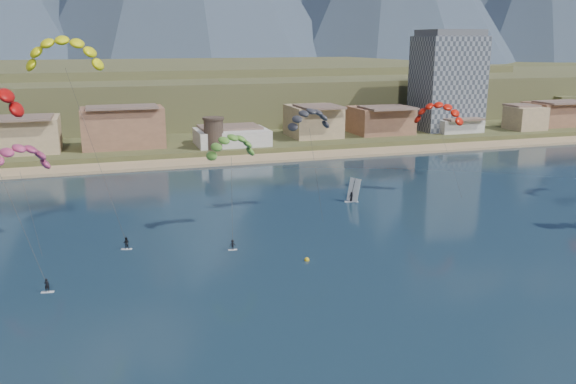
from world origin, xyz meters
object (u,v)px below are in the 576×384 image
Objects in this scene: apartment_tower at (447,81)px; watchtower at (214,133)px; kitesurfer_yellow at (64,49)px; windsurfer at (352,194)px; kitesurfer_green at (231,143)px; buoy at (307,260)px.

apartment_tower is 82.02m from watchtower.
windsurfer is (50.22, 0.49, -27.67)m from kitesurfer_yellow.
watchtower is at bearing 81.87° from kitesurfer_green.
apartment_tower reaches higher than kitesurfer_yellow.
watchtower is 83.32m from buoy.
apartment_tower reaches higher than watchtower.
buoy is at bearing -41.14° from kitesurfer_yellow.
kitesurfer_green is 23.91× the size of buoy.
kitesurfer_yellow is 7.27× the size of windsurfer.
buoy is (-82.52, -97.05, -17.69)m from apartment_tower.
windsurfer is (25.98, 10.60, -13.02)m from kitesurfer_green.
apartment_tower is 6.95× the size of windsurfer.
apartment_tower is 43.51× the size of buoy.
buoy is at bearing -124.56° from windsurfer.
windsurfer is 33.65m from buoy.
kitesurfer_green is at bearing -138.20° from apartment_tower.
kitesurfer_yellow is (-113.67, -69.85, 11.31)m from apartment_tower.
kitesurfer_yellow is 57.34m from windsurfer.
kitesurfer_yellow is 30.07m from kitesurfer_green.
watchtower is 67.12m from kitesurfer_green.
apartment_tower is at bearing 41.80° from kitesurfer_green.
watchtower is 0.26× the size of kitesurfer_yellow.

